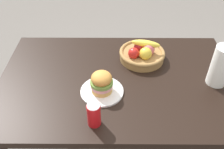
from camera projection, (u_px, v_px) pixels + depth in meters
dining_table at (118, 91)px, 1.53m from camera, size 1.40×0.90×0.75m
plate at (102, 91)px, 1.38m from camera, size 0.24×0.24×0.01m
sandwich at (102, 82)px, 1.33m from camera, size 0.12×0.12×0.13m
soda_can at (94, 115)px, 1.18m from camera, size 0.07×0.07×0.13m
fruit_basket at (142, 53)px, 1.58m from camera, size 0.29×0.29×0.14m
paper_towel_roll at (221, 66)px, 1.37m from camera, size 0.11×0.11×0.24m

